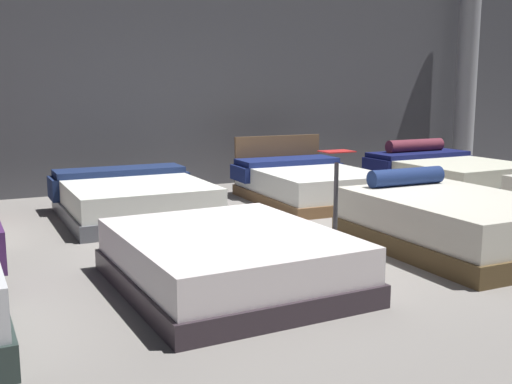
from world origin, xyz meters
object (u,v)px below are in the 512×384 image
(bed_5, at_px, (134,198))
(bed_6, at_px, (308,184))
(bed_7, at_px, (447,174))
(price_sign, at_px, (335,218))
(support_pillar, at_px, (467,74))
(bed_1, at_px, (228,260))
(bed_2, at_px, (456,223))

(bed_5, relative_size, bed_6, 0.96)
(bed_7, bearing_deg, price_sign, -147.18)
(bed_5, height_order, support_pillar, support_pillar)
(bed_1, distance_m, support_pillar, 8.03)
(bed_2, bearing_deg, bed_7, 48.83)
(bed_6, relative_size, bed_7, 0.95)
(price_sign, bearing_deg, bed_1, -164.83)
(bed_5, xyz_separation_m, bed_7, (4.77, -0.08, 0.01))
(bed_2, xyz_separation_m, bed_7, (2.36, 2.69, -0.02))
(bed_6, bearing_deg, bed_1, -128.40)
(bed_2, xyz_separation_m, bed_6, (-0.00, 2.78, -0.02))
(bed_1, bearing_deg, bed_2, 0.08)
(bed_5, bearing_deg, bed_2, -49.02)
(price_sign, bearing_deg, bed_7, 34.44)
(bed_6, relative_size, price_sign, 2.11)
(bed_6, relative_size, support_pillar, 0.59)
(bed_7, bearing_deg, bed_6, 176.10)
(bed_5, height_order, price_sign, price_sign)
(bed_1, distance_m, bed_5, 2.85)
(bed_2, distance_m, bed_7, 3.58)
(bed_1, bearing_deg, price_sign, 13.07)
(bed_5, bearing_deg, bed_7, -0.94)
(bed_5, bearing_deg, bed_1, -90.09)
(support_pillar, bearing_deg, bed_6, -160.51)
(price_sign, bearing_deg, bed_2, -10.72)
(bed_1, relative_size, bed_5, 1.01)
(support_pillar, bearing_deg, bed_2, -134.43)
(bed_2, distance_m, bed_5, 3.66)
(bed_6, distance_m, support_pillar, 4.68)
(bed_7, relative_size, support_pillar, 0.62)
(bed_1, bearing_deg, bed_5, 87.85)
(bed_1, distance_m, bed_7, 5.52)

